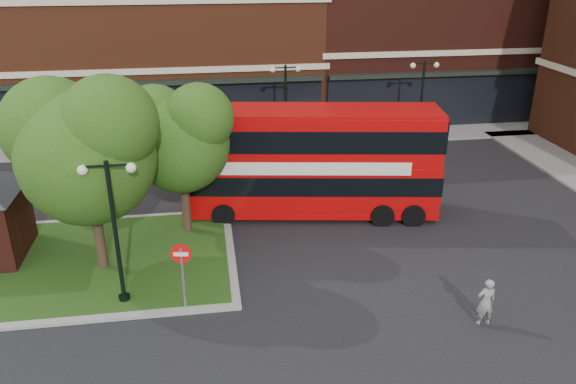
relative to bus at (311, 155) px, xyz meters
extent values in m
plane|color=black|center=(-1.85, -6.14, -2.72)|extent=(120.00, 120.00, 0.00)
cube|color=slate|center=(-1.85, 10.36, -2.66)|extent=(44.00, 3.00, 0.12)
cube|color=brown|center=(-9.85, 17.86, 4.28)|extent=(26.00, 12.00, 14.00)
cube|color=gray|center=(-9.85, -3.14, -2.66)|extent=(12.60, 7.60, 0.12)
cube|color=#19380F|center=(-9.85, -3.14, -2.64)|extent=(12.00, 7.00, 0.15)
cylinder|color=#2D2116|center=(-8.35, -3.64, -0.76)|extent=(0.36, 0.36, 3.92)
sphere|color=#224B12|center=(-8.35, -3.64, 1.62)|extent=(4.60, 4.60, 4.60)
sphere|color=#224B12|center=(-9.50, -2.95, 2.53)|extent=(3.45, 3.45, 3.45)
sphere|color=#224B12|center=(-7.43, -4.10, 2.88)|extent=(3.22, 3.22, 3.22)
cylinder|color=#2D2116|center=(-5.35, -1.14, -0.98)|extent=(0.36, 0.36, 3.47)
sphere|color=#224B12|center=(-5.35, -1.14, 1.13)|extent=(3.80, 3.80, 3.80)
sphere|color=#224B12|center=(-6.30, -0.57, 1.93)|extent=(2.85, 2.85, 2.85)
sphere|color=#224B12|center=(-4.59, -1.52, 2.24)|extent=(2.66, 2.66, 2.66)
cylinder|color=black|center=(-7.35, -5.94, -0.22)|extent=(0.14, 0.14, 5.00)
cylinder|color=black|center=(-7.35, -5.94, -2.57)|extent=(0.36, 0.36, 0.30)
cube|color=black|center=(-7.35, -5.94, 2.13)|extent=(1.40, 0.06, 0.06)
sphere|color=#F2EACC|center=(-8.05, -5.94, 2.03)|extent=(0.32, 0.32, 0.32)
sphere|color=#F2EACC|center=(-6.65, -5.94, 2.03)|extent=(0.32, 0.32, 0.32)
cylinder|color=black|center=(0.15, 8.36, -0.22)|extent=(0.14, 0.14, 5.00)
cylinder|color=black|center=(0.15, 8.36, -2.57)|extent=(0.36, 0.36, 0.30)
cube|color=black|center=(0.15, 8.36, 2.13)|extent=(1.40, 0.06, 0.06)
sphere|color=#F2EACC|center=(-0.55, 8.36, 2.03)|extent=(0.32, 0.32, 0.32)
sphere|color=#F2EACC|center=(0.85, 8.36, 2.03)|extent=(0.32, 0.32, 0.32)
cylinder|color=black|center=(8.15, 8.36, -0.22)|extent=(0.14, 0.14, 5.00)
cylinder|color=black|center=(8.15, 8.36, -2.57)|extent=(0.36, 0.36, 0.30)
cube|color=black|center=(8.15, 8.36, 2.13)|extent=(1.40, 0.06, 0.06)
sphere|color=#F2EACC|center=(7.45, 8.36, 2.03)|extent=(0.32, 0.32, 0.32)
sphere|color=#F2EACC|center=(8.85, 8.36, 2.03)|extent=(0.32, 0.32, 0.32)
cube|color=#AE0607|center=(0.00, 0.00, -1.24)|extent=(11.10, 4.13, 2.07)
cube|color=#AE0607|center=(0.00, 0.00, 0.83)|extent=(10.99, 4.09, 2.07)
cube|color=black|center=(0.00, 0.00, 0.94)|extent=(11.10, 4.13, 0.94)
cube|color=silver|center=(-0.20, -1.25, -0.15)|extent=(8.04, 1.31, 0.54)
imported|color=gray|center=(3.85, -8.78, -1.91)|extent=(0.60, 0.40, 1.61)
imported|color=#A7A9AE|center=(-1.18, 8.36, -2.00)|extent=(4.41, 2.21, 1.44)
imported|color=silver|center=(3.38, 9.45, -1.96)|extent=(4.71, 2.02, 1.51)
cylinder|color=slate|center=(-5.35, -6.64, -1.57)|extent=(0.08, 0.08, 2.29)
cylinder|color=red|center=(-5.35, -6.64, -0.64)|extent=(0.67, 0.16, 0.67)
cube|color=white|center=(-5.35, -6.64, -0.64)|extent=(0.47, 0.12, 0.12)
camera|label=1|loc=(-4.35, -22.18, 8.02)|focal=35.00mm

